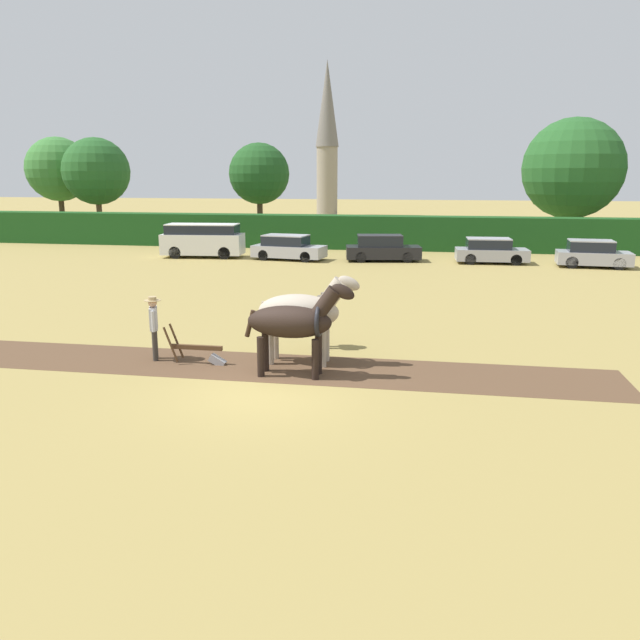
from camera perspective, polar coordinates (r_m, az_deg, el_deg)
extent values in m
plane|color=#998447|center=(14.79, -4.95, -6.50)|extent=(240.00, 240.00, 0.00)
cube|color=brown|center=(17.50, -13.90, -3.72)|extent=(23.86, 2.73, 0.01)
cube|color=#194719|center=(43.26, 5.30, 7.97)|extent=(74.10, 1.95, 2.27)
cylinder|color=#423323|center=(58.17, -22.52, 9.20)|extent=(0.44, 0.44, 4.00)
sphere|color=#387533|center=(58.10, -22.82, 12.59)|extent=(5.30, 5.30, 5.30)
cylinder|color=brown|center=(54.56, -19.51, 9.15)|extent=(0.44, 0.44, 3.81)
sphere|color=#235623|center=(54.47, -19.78, 12.68)|extent=(5.31, 5.31, 5.31)
cylinder|color=#423323|center=(49.43, -5.50, 9.49)|extent=(0.44, 0.44, 3.81)
sphere|color=#1E4C1E|center=(49.33, -5.58, 13.18)|extent=(4.63, 4.63, 4.63)
cylinder|color=brown|center=(49.82, 21.75, 8.47)|extent=(0.44, 0.44, 3.46)
sphere|color=#235623|center=(49.72, 22.11, 12.71)|extent=(7.18, 7.18, 7.18)
cylinder|color=gray|center=(80.38, 0.65, 12.55)|extent=(2.62, 2.62, 8.41)
cone|color=slate|center=(80.84, 0.67, 19.19)|extent=(2.88, 2.88, 10.28)
ellipsoid|color=black|center=(15.53, -2.81, -0.16)|extent=(2.14, 0.87, 0.81)
cylinder|color=black|center=(15.85, -0.14, -3.15)|extent=(0.18, 0.18, 1.03)
cylinder|color=black|center=(15.40, -0.44, -3.63)|extent=(0.18, 0.18, 1.03)
cylinder|color=black|center=(16.13, -5.01, -2.91)|extent=(0.18, 0.18, 1.03)
cylinder|color=black|center=(15.70, -5.44, -3.37)|extent=(0.18, 0.18, 1.03)
cylinder|color=black|center=(15.26, 0.50, 1.50)|extent=(0.80, 0.39, 0.91)
ellipsoid|color=black|center=(15.14, 2.12, 2.59)|extent=(0.68, 0.27, 0.54)
cube|color=black|center=(15.20, 1.22, 2.12)|extent=(0.43, 0.08, 0.58)
cylinder|color=black|center=(15.80, -6.41, -0.32)|extent=(0.30, 0.12, 0.71)
torus|color=black|center=(15.38, -0.10, -0.04)|extent=(0.12, 0.84, 0.83)
ellipsoid|color=#B2A38E|center=(16.59, -1.99, 0.76)|extent=(2.19, 1.02, 0.95)
cylinder|color=#B2A38E|center=(16.94, 0.57, -2.16)|extent=(0.18, 0.18, 0.98)
cylinder|color=#B2A38E|center=(16.42, 0.27, -2.66)|extent=(0.18, 0.18, 0.98)
cylinder|color=#B2A38E|center=(17.22, -4.09, -1.95)|extent=(0.18, 0.18, 0.98)
cylinder|color=#B2A38E|center=(16.70, -4.54, -2.43)|extent=(0.18, 0.18, 0.98)
cylinder|color=#B2A38E|center=(16.32, 1.19, 2.39)|extent=(0.84, 0.46, 0.93)
ellipsoid|color=#B2A38E|center=(16.21, 2.67, 3.39)|extent=(0.68, 0.27, 0.54)
cube|color=gray|center=(16.26, 1.84, 3.07)|extent=(0.43, 0.08, 0.57)
cylinder|color=gray|center=(16.84, -5.44, 0.55)|extent=(0.30, 0.12, 0.71)
torus|color=black|center=(16.43, 0.61, 0.92)|extent=(0.12, 0.96, 0.96)
cube|color=#4C331E|center=(17.04, -11.23, -2.47)|extent=(1.43, 0.11, 0.12)
cube|color=#939399|center=(16.95, -9.36, -3.71)|extent=(0.48, 0.20, 0.39)
cylinder|color=#4C331E|center=(17.43, -12.99, -1.86)|extent=(0.40, 0.06, 0.96)
cylinder|color=#4C331E|center=(17.08, -13.50, -2.20)|extent=(0.40, 0.06, 0.96)
cylinder|color=#38332D|center=(17.78, -14.84, -2.08)|extent=(0.14, 0.14, 0.86)
cylinder|color=#38332D|center=(17.56, -14.86, -2.26)|extent=(0.14, 0.14, 0.86)
cube|color=#B7B7BC|center=(17.49, -14.99, 0.16)|extent=(0.38, 0.54, 0.61)
sphere|color=tan|center=(17.41, -15.07, 1.53)|extent=(0.23, 0.23, 0.23)
cylinder|color=#B7B7BC|center=(17.79, -14.95, 0.30)|extent=(0.09, 0.09, 0.57)
cylinder|color=#B7B7BC|center=(17.21, -15.02, -0.13)|extent=(0.09, 0.09, 0.57)
cylinder|color=tan|center=(17.39, -15.08, 1.75)|extent=(0.44, 0.44, 0.02)
cylinder|color=tan|center=(17.38, -15.09, 1.91)|extent=(0.22, 0.22, 0.10)
cylinder|color=#38332D|center=(18.36, 0.31, -1.25)|extent=(0.14, 0.14, 0.80)
cylinder|color=#38332D|center=(18.17, 0.48, -1.40)|extent=(0.14, 0.14, 0.80)
cube|color=#4C6B4C|center=(18.11, 0.40, 0.77)|extent=(0.38, 0.51, 0.57)
sphere|color=tan|center=(18.03, 0.40, 2.00)|extent=(0.22, 0.22, 0.22)
cylinder|color=#4C6B4C|center=(18.38, 0.18, 0.87)|extent=(0.09, 0.09, 0.53)
cylinder|color=#4C6B4C|center=(17.85, 0.63, 0.51)|extent=(0.09, 0.09, 0.53)
cylinder|color=#665B4C|center=(18.02, 0.40, 2.20)|extent=(0.41, 0.41, 0.02)
cylinder|color=#665B4C|center=(18.01, 0.40, 2.36)|extent=(0.21, 0.21, 0.10)
cube|color=silver|center=(39.38, -10.65, 6.85)|extent=(5.07, 2.33, 1.24)
cube|color=black|center=(39.30, -10.70, 8.15)|extent=(4.47, 2.09, 0.55)
cube|color=silver|center=(39.28, -10.72, 8.59)|extent=(4.47, 2.09, 0.06)
cylinder|color=black|center=(39.86, -8.17, 6.37)|extent=(0.77, 0.29, 0.75)
cylinder|color=black|center=(38.24, -8.74, 6.07)|extent=(0.77, 0.29, 0.75)
cylinder|color=black|center=(40.66, -12.39, 6.33)|extent=(0.77, 0.29, 0.75)
cylinder|color=black|center=(39.08, -13.12, 6.03)|extent=(0.77, 0.29, 0.75)
cube|color=#A8A8B2|center=(37.62, -2.84, 6.30)|extent=(4.50, 2.39, 0.68)
cube|color=black|center=(37.63, -3.16, 7.26)|extent=(2.78, 1.96, 0.57)
cube|color=#A8A8B2|center=(37.60, -3.17, 7.74)|extent=(2.78, 1.96, 0.06)
cylinder|color=black|center=(37.90, -0.53, 6.07)|extent=(0.66, 0.31, 0.63)
cylinder|color=black|center=(36.45, -1.34, 5.78)|extent=(0.66, 0.31, 0.63)
cylinder|color=black|center=(38.85, -4.25, 6.20)|extent=(0.66, 0.31, 0.63)
cylinder|color=black|center=(37.44, -5.18, 5.93)|extent=(0.66, 0.31, 0.63)
cube|color=black|center=(37.21, 5.79, 6.19)|extent=(4.57, 2.42, 0.71)
cube|color=black|center=(37.12, 5.48, 7.20)|extent=(2.83, 1.97, 0.60)
cube|color=black|center=(37.09, 5.49, 7.70)|extent=(2.83, 1.97, 0.06)
cylinder|color=black|center=(38.13, 7.72, 5.98)|extent=(0.65, 0.32, 0.62)
cylinder|color=black|center=(36.63, 8.00, 5.68)|extent=(0.65, 0.32, 0.62)
cylinder|color=black|center=(37.91, 3.65, 6.03)|extent=(0.65, 0.32, 0.62)
cylinder|color=black|center=(36.40, 3.76, 5.74)|extent=(0.65, 0.32, 0.62)
cube|color=#9E9EA8|center=(37.41, 15.41, 5.80)|extent=(4.12, 1.98, 0.66)
cube|color=black|center=(37.32, 15.16, 6.73)|extent=(2.50, 1.73, 0.55)
cube|color=#9E9EA8|center=(37.29, 15.19, 7.19)|extent=(2.50, 1.73, 0.06)
cylinder|color=black|center=(38.40, 17.10, 5.58)|extent=(0.64, 0.25, 0.63)
cylinder|color=black|center=(36.85, 17.49, 5.26)|extent=(0.64, 0.25, 0.63)
cylinder|color=black|center=(38.07, 13.36, 5.74)|extent=(0.64, 0.25, 0.63)
cylinder|color=black|center=(36.51, 13.60, 5.43)|extent=(0.64, 0.25, 0.63)
cube|color=#9E9EA8|center=(37.60, 23.72, 5.23)|extent=(3.96, 2.05, 0.69)
cube|color=black|center=(37.50, 23.52, 6.20)|extent=(2.42, 1.76, 0.56)
cube|color=#9E9EA8|center=(37.47, 23.56, 6.67)|extent=(2.42, 1.76, 0.06)
cylinder|color=black|center=(38.59, 25.27, 4.96)|extent=(0.67, 0.27, 0.66)
cylinder|color=black|center=(37.08, 25.69, 4.64)|extent=(0.67, 0.27, 0.66)
cylinder|color=black|center=(38.21, 21.76, 5.22)|extent=(0.67, 0.27, 0.66)
cylinder|color=black|center=(36.69, 22.04, 4.90)|extent=(0.67, 0.27, 0.66)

